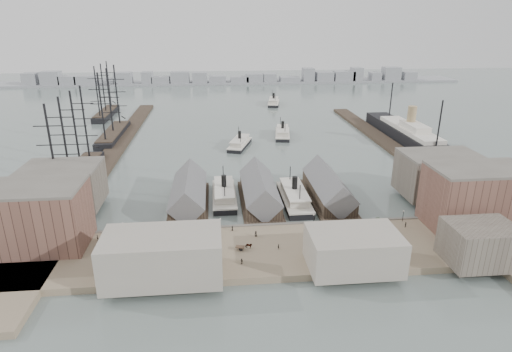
{
  "coord_description": "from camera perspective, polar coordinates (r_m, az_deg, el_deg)",
  "views": [
    {
      "loc": [
        -15.68,
        -128.9,
        64.87
      ],
      "look_at": [
        0.0,
        30.0,
        6.0
      ],
      "focal_mm": 30.0,
      "sensor_mm": 36.0,
      "label": 1
    }
  ],
  "objects": [
    {
      "name": "lamp_post_far_e",
      "position": [
        148.87,
        19.05,
        -4.78
      ],
      "size": [
        0.44,
        0.44,
        3.92
      ],
      "color": "black",
      "rests_on": "quay"
    },
    {
      "name": "street_bldg_west",
      "position": [
        113.27,
        -12.32,
        -10.42
      ],
      "size": [
        30.0,
        16.0,
        12.0
      ],
      "primitive_type": "cube",
      "color": "gray",
      "rests_on": "quay"
    },
    {
      "name": "tram",
      "position": [
        137.77,
        16.39,
        -6.93
      ],
      "size": [
        2.7,
        10.38,
        3.69
      ],
      "rotation": [
        0.0,
        0.0,
        0.0
      ],
      "color": "black",
      "rests_on": "quay"
    },
    {
      "name": "pedestrian_0",
      "position": [
        138.76,
        -20.38,
        -7.71
      ],
      "size": [
        0.71,
        0.74,
        1.63
      ],
      "primitive_type": "imported",
      "rotation": [
        0.0,
        0.0,
        5.38
      ],
      "color": "black",
      "rests_on": "quay"
    },
    {
      "name": "horse_cart_right",
      "position": [
        132.18,
        13.71,
        -8.39
      ],
      "size": [
        4.6,
        1.62,
        1.63
      ],
      "rotation": [
        0.0,
        0.0,
        1.58
      ],
      "color": "black",
      "rests_on": "quay"
    },
    {
      "name": "ferry_open_near",
      "position": [
        230.3,
        -2.19,
        4.42
      ],
      "size": [
        15.19,
        27.02,
        9.24
      ],
      "rotation": [
        0.0,
        0.0,
        -0.31
      ],
      "color": "black",
      "rests_on": "ground"
    },
    {
      "name": "ground",
      "position": [
        145.16,
        1.17,
        -6.31
      ],
      "size": [
        900.0,
        900.0,
        0.0
      ],
      "primitive_type": "plane",
      "color": "#576461",
      "rests_on": "ground"
    },
    {
      "name": "pedestrian_7",
      "position": [
        128.52,
        14.29,
        -9.3
      ],
      "size": [
        1.2,
        1.27,
        1.72
      ],
      "primitive_type": "imported",
      "rotation": [
        0.0,
        0.0,
        2.26
      ],
      "color": "black",
      "rests_on": "quay"
    },
    {
      "name": "warehouse_east_front",
      "position": [
        152.27,
        27.32,
        -2.66
      ],
      "size": [
        30.0,
        18.0,
        19.0
      ],
      "primitive_type": "cube",
      "color": "brown",
      "rests_on": "east_land"
    },
    {
      "name": "horse_cart_left",
      "position": [
        134.07,
        -17.34,
        -8.35
      ],
      "size": [
        4.55,
        3.82,
        1.57
      ],
      "rotation": [
        0.0,
        0.0,
        0.95
      ],
      "color": "black",
      "rests_on": "quay"
    },
    {
      "name": "lamp_post_near_w",
      "position": [
        135.94,
        -4.79,
        -6.1
      ],
      "size": [
        0.44,
        0.44,
        3.92
      ],
      "color": "black",
      "rests_on": "quay"
    },
    {
      "name": "pedestrian_2",
      "position": [
        132.73,
        -5.26,
        -7.71
      ],
      "size": [
        0.86,
        1.23,
        1.73
      ],
      "primitive_type": "imported",
      "rotation": [
        0.0,
        0.0,
        4.5
      ],
      "color": "black",
      "rests_on": "quay"
    },
    {
      "name": "pedestrian_10",
      "position": [
        126.21,
        10.28,
        -9.59
      ],
      "size": [
        0.94,
        0.97,
        1.57
      ],
      "primitive_type": "imported",
      "rotation": [
        0.0,
        0.0,
        2.25
      ],
      "color": "black",
      "rests_on": "quay"
    },
    {
      "name": "west_wharf",
      "position": [
        243.39,
        -17.88,
        3.98
      ],
      "size": [
        10.0,
        220.0,
        1.6
      ],
      "primitive_type": "cube",
      "color": "#2D231C",
      "rests_on": "ground"
    },
    {
      "name": "sailing_ship_mid",
      "position": [
        261.05,
        -18.46,
        5.44
      ],
      "size": [
        9.58,
        55.38,
        39.4
      ],
      "color": "black",
      "rests_on": "ground"
    },
    {
      "name": "sailing_ship_near",
      "position": [
        196.65,
        -22.84,
        0.17
      ],
      "size": [
        9.01,
        62.06,
        37.03
      ],
      "color": "black",
      "rests_on": "ground"
    },
    {
      "name": "ferry_open_mid",
      "position": [
        251.51,
        3.56,
        5.78
      ],
      "size": [
        12.03,
        27.79,
        9.6
      ],
      "rotation": [
        0.0,
        0.0,
        -0.15
      ],
      "color": "black",
      "rests_on": "ground"
    },
    {
      "name": "lamp_post_near_e",
      "position": [
        139.36,
        7.69,
        -5.53
      ],
      "size": [
        0.44,
        0.44,
        3.92
      ],
      "color": "black",
      "rests_on": "quay"
    },
    {
      "name": "street_bldg_center",
      "position": [
        118.37,
        12.87,
        -9.59
      ],
      "size": [
        24.0,
        16.0,
        10.0
      ],
      "primitive_type": "cube",
      "color": "gray",
      "rests_on": "quay"
    },
    {
      "name": "far_shore",
      "position": [
        467.24,
        -4.02,
        12.69
      ],
      "size": [
        500.0,
        40.0,
        15.72
      ],
      "color": "gray",
      "rests_on": "ground"
    },
    {
      "name": "pedestrian_5",
      "position": [
        125.58,
        3.02,
        -9.39
      ],
      "size": [
        0.71,
        0.76,
        1.7
      ],
      "primitive_type": "imported",
      "rotation": [
        0.0,
        0.0,
        5.26
      ],
      "color": "black",
      "rests_on": "quay"
    },
    {
      "name": "pedestrian_8",
      "position": [
        145.88,
        19.33,
        -6.13
      ],
      "size": [
        1.07,
        1.07,
        1.83
      ],
      "primitive_type": "imported",
      "rotation": [
        0.0,
        0.0,
        3.92
      ],
      "color": "black",
      "rests_on": "quay"
    },
    {
      "name": "ferry_docked_east",
      "position": [
        160.33,
        5.13,
        -2.71
      ],
      "size": [
        9.22,
        30.72,
        10.97
      ],
      "color": "black",
      "rests_on": "ground"
    },
    {
      "name": "sailing_ship_far",
      "position": [
        322.69,
        -19.35,
        7.98
      ],
      "size": [
        8.83,
        49.05,
        36.3
      ],
      "color": "black",
      "rests_on": "ground"
    },
    {
      "name": "warehouse_west_back",
      "position": [
        166.29,
        -24.33,
        -1.27
      ],
      "size": [
        26.0,
        20.0,
        14.0
      ],
      "primitive_type": "cube",
      "color": "#60564C",
      "rests_on": "west_land"
    },
    {
      "name": "pedestrian_3",
      "position": [
        118.7,
        -1.92,
        -11.28
      ],
      "size": [
        0.86,
        1.05,
        1.67
      ],
      "primitive_type": "imported",
      "rotation": [
        0.0,
        0.0,
        5.27
      ],
      "color": "black",
      "rests_on": "quay"
    },
    {
      "name": "pedestrian_9",
      "position": [
        145.19,
        26.74,
        -7.41
      ],
      "size": [
        0.84,
        0.94,
        1.62
      ],
      "primitive_type": "imported",
      "rotation": [
        0.0,
        0.0,
        5.24
      ],
      "color": "black",
      "rests_on": "quay"
    },
    {
      "name": "ferry_shed_east",
      "position": [
        163.15,
        9.59,
        -1.72
      ],
      "size": [
        14.0,
        42.0,
        12.6
      ],
      "color": "#2D231C",
      "rests_on": "ground"
    },
    {
      "name": "ferry_open_far",
      "position": [
        347.51,
        2.36,
        9.85
      ],
      "size": [
        12.89,
        28.54,
        9.83
      ],
      "rotation": [
        0.0,
        0.0,
        -0.17
      ],
      "color": "black",
      "rests_on": "ground"
    },
    {
      "name": "pedestrian_6",
      "position": [
        133.98,
        8.62,
        -7.57
      ],
      "size": [
        0.9,
        0.72,
        1.75
      ],
      "primitive_type": "imported",
      "rotation": [
        0.0,
        0.0,
        3.07
      ],
      "color": "black",
      "rests_on": "quay"
    },
    {
      "name": "ferry_shed_west",
      "position": [
        158.07,
        -8.96,
        -2.42
      ],
      "size": [
        14.0,
        42.0,
        12.6
      ],
      "color": "#2D231C",
      "rests_on": "ground"
    },
    {
      "name": "street_bldg_east",
      "position": [
        132.23,
        27.73,
        -8.0
      ],
      "size": [
        18.0,
        14.0,
        11.0
      ],
      "primitive_type": "cube",
      "color": "#60564C",
      "rests_on": "quay"
    },
    {
      "name": "pedestrian_4",
      "position": [
        132.23,
        -0.02,
        -7.71
      ],
      "size": [
        1.05,
        0.92,
        1.81
      ],
      "primitive_type": "imported",
      "rotation": [
        0.0,
        0.0,
        3.62
      ],
      "color": "black",
      "rests_on": "quay"
    },
    {
      "name": "ferry_shed_center",
      "position": [
        158.51,
        0.47,
        -2.09
      ],
      "size": [
        14.0,
        42.0,
        12.6
      ],
      "color": "#2D231C",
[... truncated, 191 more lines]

